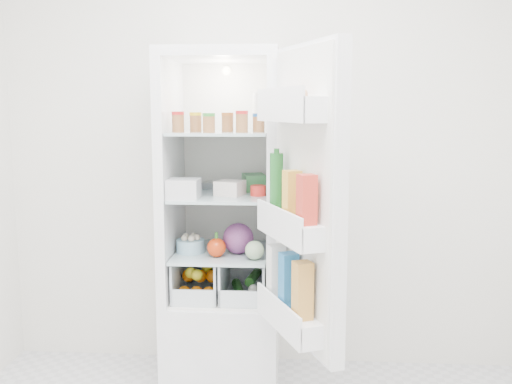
# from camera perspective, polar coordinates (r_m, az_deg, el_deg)

# --- Properties ---
(room_walls) EXTENTS (3.02, 3.02, 2.61)m
(room_walls) POSITION_cam_1_polar(r_m,az_deg,el_deg) (1.79, -2.11, 11.10)
(room_walls) COLOR silver
(room_walls) RESTS_ON ground
(refrigerator) EXTENTS (0.60, 0.60, 1.80)m
(refrigerator) POSITION_cam_1_polar(r_m,az_deg,el_deg) (3.16, -3.21, -7.06)
(refrigerator) COLOR silver
(refrigerator) RESTS_ON ground
(shelf_low) EXTENTS (0.49, 0.53, 0.01)m
(shelf_low) POSITION_cam_1_polar(r_m,az_deg,el_deg) (3.08, -3.37, -6.03)
(shelf_low) COLOR #A9C2C6
(shelf_low) RESTS_ON refrigerator
(shelf_mid) EXTENTS (0.49, 0.53, 0.02)m
(shelf_mid) POSITION_cam_1_polar(r_m,az_deg,el_deg) (3.02, -3.42, -0.32)
(shelf_mid) COLOR #A9C2C6
(shelf_mid) RESTS_ON refrigerator
(shelf_top) EXTENTS (0.49, 0.53, 0.02)m
(shelf_top) POSITION_cam_1_polar(r_m,az_deg,el_deg) (2.99, -3.48, 5.95)
(shelf_top) COLOR #A9C2C6
(shelf_top) RESTS_ON refrigerator
(crisper_left) EXTENTS (0.23, 0.46, 0.22)m
(crisper_left) POSITION_cam_1_polar(r_m,az_deg,el_deg) (3.13, -5.59, -8.27)
(crisper_left) COLOR silver
(crisper_left) RESTS_ON refrigerator
(crisper_right) EXTENTS (0.23, 0.46, 0.22)m
(crisper_right) POSITION_cam_1_polar(r_m,az_deg,el_deg) (3.10, -1.08, -8.40)
(crisper_right) COLOR silver
(crisper_right) RESTS_ON refrigerator
(condiment_jars) EXTENTS (0.46, 0.16, 0.08)m
(condiment_jars) POSITION_cam_1_polar(r_m,az_deg,el_deg) (2.88, -3.78, 6.85)
(condiment_jars) COLOR #B21919
(condiment_jars) RESTS_ON shelf_top
(squeeze_bottle) EXTENTS (0.06, 0.06, 0.20)m
(squeeze_bottle) POSITION_cam_1_polar(r_m,az_deg,el_deg) (3.01, 0.22, 8.01)
(squeeze_bottle) COLOR white
(squeeze_bottle) RESTS_ON shelf_top
(tub_white) EXTENTS (0.15, 0.15, 0.10)m
(tub_white) POSITION_cam_1_polar(r_m,az_deg,el_deg) (2.87, -7.25, 0.32)
(tub_white) COLOR silver
(tub_white) RESTS_ON shelf_mid
(tub_cream) EXTENTS (0.16, 0.16, 0.08)m
(tub_cream) POSITION_cam_1_polar(r_m,az_deg,el_deg) (2.96, -2.62, 0.41)
(tub_cream) COLOR silver
(tub_cream) RESTS_ON shelf_mid
(tin_red) EXTENTS (0.09, 0.09, 0.05)m
(tin_red) POSITION_cam_1_polar(r_m,az_deg,el_deg) (2.95, 0.21, 0.15)
(tin_red) COLOR red
(tin_red) RESTS_ON shelf_mid
(foil_tray) EXTENTS (0.18, 0.16, 0.04)m
(foil_tray) POSITION_cam_1_polar(r_m,az_deg,el_deg) (3.20, -3.97, 0.65)
(foil_tray) COLOR #BBBBBF
(foil_tray) RESTS_ON shelf_mid
(tub_green) EXTENTS (0.15, 0.18, 0.09)m
(tub_green) POSITION_cam_1_polar(r_m,az_deg,el_deg) (3.13, -0.21, 0.98)
(tub_green) COLOR #429150
(tub_green) RESTS_ON shelf_mid
(red_cabbage) EXTENTS (0.16, 0.16, 0.16)m
(red_cabbage) POSITION_cam_1_polar(r_m,az_deg,el_deg) (3.00, -1.79, -4.66)
(red_cabbage) COLOR #5A205E
(red_cabbage) RESTS_ON shelf_low
(bell_pepper) EXTENTS (0.10, 0.10, 0.10)m
(bell_pepper) POSITION_cam_1_polar(r_m,az_deg,el_deg) (2.95, -3.97, -5.56)
(bell_pepper) COLOR red
(bell_pepper) RESTS_ON shelf_low
(mushroom_bowl) EXTENTS (0.17, 0.17, 0.07)m
(mushroom_bowl) POSITION_cam_1_polar(r_m,az_deg,el_deg) (3.06, -6.56, -5.38)
(mushroom_bowl) COLOR #96C8E0
(mushroom_bowl) RESTS_ON shelf_low
(salad_bag) EXTENTS (0.10, 0.10, 0.10)m
(salad_bag) POSITION_cam_1_polar(r_m,az_deg,el_deg) (2.89, -0.15, -5.85)
(salad_bag) COLOR #9AB88A
(salad_bag) RESTS_ON shelf_low
(citrus_pile) EXTENTS (0.20, 0.24, 0.16)m
(citrus_pile) POSITION_cam_1_polar(r_m,az_deg,el_deg) (3.09, -5.77, -8.87)
(citrus_pile) COLOR orange
(citrus_pile) RESTS_ON refrigerator
(veg_pile) EXTENTS (0.16, 0.30, 0.10)m
(veg_pile) POSITION_cam_1_polar(r_m,az_deg,el_deg) (3.12, -0.99, -9.24)
(veg_pile) COLOR #1B4E1A
(veg_pile) RESTS_ON refrigerator
(fridge_door) EXTENTS (0.37, 0.58, 1.30)m
(fridge_door) POSITION_cam_1_polar(r_m,az_deg,el_deg) (2.44, 4.67, -1.38)
(fridge_door) COLOR silver
(fridge_door) RESTS_ON refrigerator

